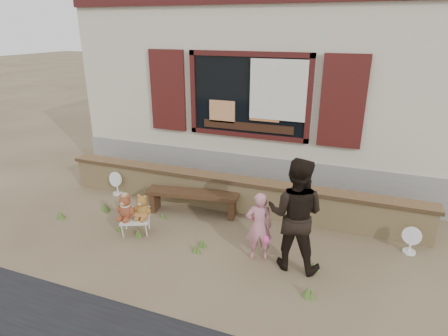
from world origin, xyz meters
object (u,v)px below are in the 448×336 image
at_px(teddy_bear_left, 126,206).
at_px(child, 259,226).
at_px(adult, 295,214).
at_px(teddy_bear_right, 143,206).
at_px(bench, 193,198).
at_px(folding_chair, 135,219).

xyz_separation_m(teddy_bear_left, child, (2.29, 0.08, 0.03)).
bearing_deg(adult, teddy_bear_right, 1.20).
bearing_deg(teddy_bear_left, child, -22.48).
height_order(teddy_bear_left, child, child).
bearing_deg(teddy_bear_right, adult, -25.29).
bearing_deg(bench, folding_chair, -130.38).
height_order(teddy_bear_left, adult, adult).
bearing_deg(bench, adult, -34.60).
relative_size(folding_chair, child, 0.54).
height_order(teddy_bear_left, teddy_bear_right, teddy_bear_left).
distance_m(teddy_bear_left, adult, 2.84).
distance_m(bench, child, 1.86).
bearing_deg(teddy_bear_left, adult, -22.86).
xyz_separation_m(bench, teddy_bear_left, (-0.73, -1.06, 0.19)).
distance_m(folding_chair, teddy_bear_left, 0.29).
height_order(child, adult, adult).
distance_m(folding_chair, adult, 2.75).
bearing_deg(folding_chair, child, -23.89).
distance_m(teddy_bear_left, child, 2.30).
xyz_separation_m(teddy_bear_right, adult, (2.56, -0.03, 0.34)).
xyz_separation_m(bench, child, (1.56, -0.98, 0.22)).
xyz_separation_m(bench, adult, (2.09, -0.98, 0.52)).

